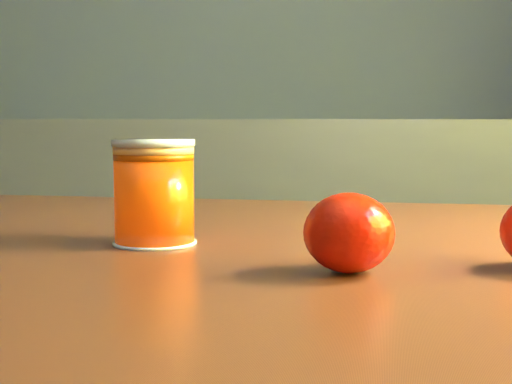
{
  "coord_description": "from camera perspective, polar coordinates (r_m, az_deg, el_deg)",
  "views": [
    {
      "loc": [
        0.77,
        -0.35,
        0.89
      ],
      "look_at": [
        0.76,
        0.26,
        0.83
      ],
      "focal_mm": 50.0,
      "sensor_mm": 36.0,
      "label": 1
    }
  ],
  "objects": [
    {
      "name": "juice_glass",
      "position": [
        0.61,
        -8.14,
        -0.06
      ],
      "size": [
        0.07,
        0.07,
        0.09
      ],
      "rotation": [
        0.0,
        0.0,
        0.28
      ],
      "color": "#FF4405",
      "rests_on": "table"
    },
    {
      "name": "table",
      "position": [
        0.6,
        8.48,
        -14.49
      ],
      "size": [
        1.16,
        0.9,
        0.79
      ],
      "rotation": [
        0.0,
        0.0,
        -0.17
      ],
      "color": "brown",
      "rests_on": "ground"
    },
    {
      "name": "orange_front",
      "position": [
        0.49,
        7.44,
        -3.25
      ],
      "size": [
        0.07,
        0.07,
        0.06
      ],
      "primitive_type": "ellipsoid",
      "rotation": [
        0.0,
        0.0,
        0.18
      ],
      "color": "red",
      "rests_on": "table"
    }
  ]
}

